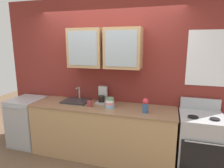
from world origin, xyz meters
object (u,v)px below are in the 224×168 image
at_px(stove_range, 200,144).
at_px(vase, 145,105).
at_px(bowl_stack, 110,103).
at_px(cup_near_sink, 90,104).
at_px(dishwasher, 28,121).
at_px(sink_faucet, 76,101).
at_px(coffee_maker, 102,97).

height_order(stove_range, vase, vase).
height_order(stove_range, bowl_stack, stove_range).
distance_m(cup_near_sink, dishwasher, 1.43).
bearing_deg(dishwasher, cup_near_sink, -2.87).
bearing_deg(bowl_stack, sink_faucet, 169.54).
height_order(vase, cup_near_sink, vase).
bearing_deg(coffee_maker, dishwasher, -172.58).
distance_m(sink_faucet, coffee_maker, 0.49).
xyz_separation_m(stove_range, sink_faucet, (-2.07, 0.10, 0.47)).
height_order(bowl_stack, coffee_maker, coffee_maker).
relative_size(dishwasher, coffee_maker, 3.12).
bearing_deg(dishwasher, coffee_maker, 7.42).
xyz_separation_m(bowl_stack, dishwasher, (-1.67, 0.02, -0.53)).
xyz_separation_m(bowl_stack, cup_near_sink, (-0.34, -0.04, -0.03)).
bearing_deg(stove_range, sink_faucet, 177.33).
height_order(stove_range, dishwasher, stove_range).
distance_m(bowl_stack, cup_near_sink, 0.34).
relative_size(stove_range, sink_faucet, 2.38).
xyz_separation_m(vase, cup_near_sink, (-0.92, 0.04, -0.07)).
relative_size(vase, coffee_maker, 0.78).
relative_size(bowl_stack, vase, 0.74).
relative_size(vase, cup_near_sink, 1.78).
xyz_separation_m(stove_range, bowl_stack, (-1.40, -0.03, 0.52)).
bearing_deg(bowl_stack, coffee_maker, 133.69).
bearing_deg(sink_faucet, cup_near_sink, -26.37).
bearing_deg(sink_faucet, bowl_stack, -10.46).
height_order(bowl_stack, vase, vase).
relative_size(sink_faucet, dishwasher, 0.50).
bearing_deg(stove_range, dishwasher, -179.92).
distance_m(stove_range, cup_near_sink, 1.81).
height_order(stove_range, cup_near_sink, stove_range).
distance_m(sink_faucet, cup_near_sink, 0.38).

